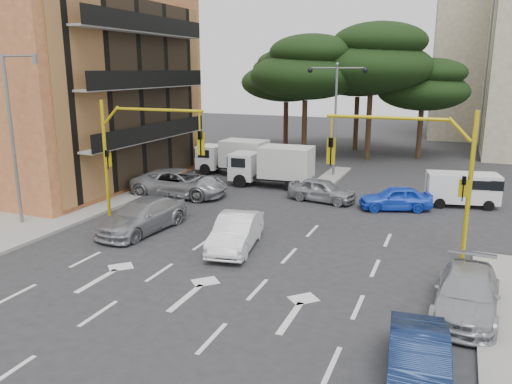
% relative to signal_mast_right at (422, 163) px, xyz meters
% --- Properties ---
extents(ground, '(120.00, 120.00, 0.00)m').
position_rel_signal_mast_right_xyz_m(ground, '(-6.80, -1.99, -3.88)').
color(ground, '#28282B').
rests_on(ground, ground).
extents(median_strip, '(1.40, 6.00, 0.15)m').
position_rel_signal_mast_right_xyz_m(median_strip, '(-6.80, 14.01, -3.81)').
color(median_strip, gray).
rests_on(median_strip, ground).
extents(apartment_orange, '(15.19, 16.15, 13.70)m').
position_rel_signal_mast_right_xyz_m(apartment_orange, '(-24.76, 6.01, 2.97)').
color(apartment_orange, '#A54E33').
rests_on(apartment_orange, ground).
extents(pine_left_near, '(9.15, 9.15, 10.23)m').
position_rel_signal_mast_right_xyz_m(pine_left_near, '(-10.75, 19.96, 3.72)').
color(pine_left_near, '#382616').
rests_on(pine_left_near, ground).
extents(pine_center, '(9.98, 9.98, 11.16)m').
position_rel_signal_mast_right_xyz_m(pine_center, '(-5.75, 21.96, 4.41)').
color(pine_center, '#382616').
rests_on(pine_center, ground).
extents(pine_left_far, '(8.32, 8.32, 9.30)m').
position_rel_signal_mast_right_xyz_m(pine_left_far, '(-13.75, 23.96, 3.03)').
color(pine_left_far, '#382616').
rests_on(pine_left_far, ground).
extents(pine_right, '(7.49, 7.49, 8.37)m').
position_rel_signal_mast_right_xyz_m(pine_right, '(-1.75, 23.96, 2.33)').
color(pine_right, '#382616').
rests_on(pine_right, ground).
extents(pine_back, '(9.15, 9.15, 10.23)m').
position_rel_signal_mast_right_xyz_m(pine_back, '(-7.75, 26.96, 3.72)').
color(pine_back, '#382616').
rests_on(pine_back, ground).
extents(signal_mast_right, '(5.79, 0.37, 6.00)m').
position_rel_signal_mast_right_xyz_m(signal_mast_right, '(0.00, 0.00, 0.00)').
color(signal_mast_right, gold).
rests_on(signal_mast_right, ground).
extents(signal_mast_left, '(5.79, 0.37, 6.00)m').
position_rel_signal_mast_right_xyz_m(signal_mast_left, '(-13.61, 0.00, 0.00)').
color(signal_mast_left, gold).
rests_on(signal_mast_left, ground).
extents(street_lamp_left, '(2.08, 0.20, 8.00)m').
position_rel_signal_mast_right_xyz_m(street_lamp_left, '(-18.10, -2.99, 0.84)').
color(street_lamp_left, slate).
rests_on(street_lamp_left, sidewalk_left).
extents(street_lamp_center, '(4.16, 0.36, 7.77)m').
position_rel_signal_mast_right_xyz_m(street_lamp_center, '(-6.80, 14.01, 1.54)').
color(street_lamp_center, slate).
rests_on(street_lamp_center, median_strip).
extents(car_white_hatch, '(2.30, 4.65, 1.46)m').
position_rel_signal_mast_right_xyz_m(car_white_hatch, '(-7.20, -2.01, -3.15)').
color(car_white_hatch, white).
rests_on(car_white_hatch, ground).
extents(car_blue_compact, '(4.16, 2.78, 1.31)m').
position_rel_signal_mast_right_xyz_m(car_blue_compact, '(-1.64, 6.76, -3.23)').
color(car_blue_compact, blue).
rests_on(car_blue_compact, ground).
extents(car_silver_wagon, '(2.60, 5.31, 1.49)m').
position_rel_signal_mast_right_xyz_m(car_silver_wagon, '(-12.27, -1.47, -3.14)').
color(car_silver_wagon, '#919498').
rests_on(car_silver_wagon, ground).
extents(car_silver_cross_a, '(5.98, 3.08, 1.61)m').
position_rel_signal_mast_right_xyz_m(car_silver_cross_a, '(-14.06, 5.01, -3.08)').
color(car_silver_cross_a, '#95989D').
rests_on(car_silver_cross_a, ground).
extents(car_silver_cross_b, '(4.17, 2.23, 1.35)m').
position_rel_signal_mast_right_xyz_m(car_silver_cross_b, '(-5.80, 7.01, -3.21)').
color(car_silver_cross_b, '#9A9DA2').
rests_on(car_silver_cross_b, ground).
extents(car_navy_parked, '(1.80, 4.15, 1.33)m').
position_rel_signal_mast_right_xyz_m(car_navy_parked, '(0.80, -9.13, -3.22)').
color(car_navy_parked, '#0C193C').
rests_on(car_navy_parked, ground).
extents(car_silver_parked, '(2.16, 4.73, 1.34)m').
position_rel_signal_mast_right_xyz_m(car_silver_parked, '(1.90, -4.63, -3.21)').
color(car_silver_parked, '#A1A4A9').
rests_on(car_silver_parked, ground).
extents(van_white, '(4.05, 2.43, 1.89)m').
position_rel_signal_mast_right_xyz_m(van_white, '(1.70, 9.00, -2.94)').
color(van_white, white).
rests_on(van_white, ground).
extents(box_truck_a, '(5.20, 2.23, 2.55)m').
position_rel_signal_mast_right_xyz_m(box_truck_a, '(-13.77, 12.01, -2.61)').
color(box_truck_a, silver).
rests_on(box_truck_a, ground).
extents(box_truck_b, '(5.53, 2.54, 2.67)m').
position_rel_signal_mast_right_xyz_m(box_truck_b, '(-9.82, 9.51, -2.55)').
color(box_truck_b, silver).
rests_on(box_truck_b, ground).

